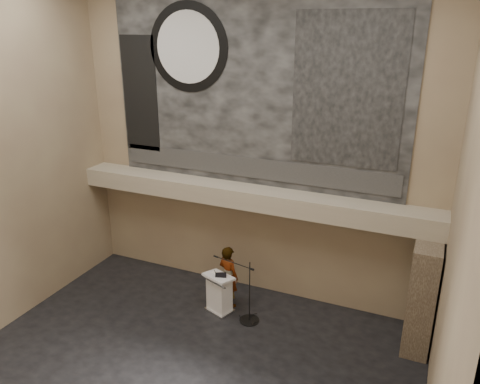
% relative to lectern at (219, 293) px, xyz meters
% --- Properties ---
extents(floor, '(10.00, 10.00, 0.00)m').
position_rel_lectern_xyz_m(floor, '(0.26, -2.44, -0.55)').
color(floor, black).
rests_on(floor, ground).
extents(wall_back, '(10.00, 0.02, 8.50)m').
position_rel_lectern_xyz_m(wall_back, '(0.26, 1.56, 3.70)').
color(wall_back, '#7F6750').
rests_on(wall_back, floor).
extents(wall_right, '(0.02, 8.00, 8.50)m').
position_rel_lectern_xyz_m(wall_right, '(5.26, -2.44, 3.70)').
color(wall_right, '#7F6750').
rests_on(wall_right, floor).
extents(soffit, '(10.00, 0.80, 0.50)m').
position_rel_lectern_xyz_m(soffit, '(0.26, 1.16, 2.40)').
color(soffit, '#9E927A').
rests_on(soffit, wall_back).
extents(sprinkler_left, '(0.04, 0.04, 0.06)m').
position_rel_lectern_xyz_m(sprinkler_left, '(-1.34, 1.11, 2.12)').
color(sprinkler_left, '#B2893D').
rests_on(sprinkler_left, soffit).
extents(sprinkler_right, '(0.04, 0.04, 0.06)m').
position_rel_lectern_xyz_m(sprinkler_right, '(2.16, 1.11, 2.12)').
color(sprinkler_right, '#B2893D').
rests_on(sprinkler_right, soffit).
extents(banner, '(8.00, 0.05, 5.00)m').
position_rel_lectern_xyz_m(banner, '(0.26, 1.53, 5.15)').
color(banner, black).
rests_on(banner, wall_back).
extents(banner_text_strip, '(7.76, 0.02, 0.55)m').
position_rel_lectern_xyz_m(banner_text_strip, '(0.26, 1.49, 3.10)').
color(banner_text_strip, '#2B2B2B').
rests_on(banner_text_strip, banner).
extents(banner_clock_rim, '(2.30, 0.02, 2.30)m').
position_rel_lectern_xyz_m(banner_clock_rim, '(-1.54, 1.49, 6.15)').
color(banner_clock_rim, black).
rests_on(banner_clock_rim, banner).
extents(banner_clock_face, '(1.84, 0.02, 1.84)m').
position_rel_lectern_xyz_m(banner_clock_face, '(-1.54, 1.47, 6.15)').
color(banner_clock_face, silver).
rests_on(banner_clock_face, banner).
extents(banner_building_print, '(2.60, 0.02, 3.60)m').
position_rel_lectern_xyz_m(banner_building_print, '(2.66, 1.49, 5.25)').
color(banner_building_print, black).
rests_on(banner_building_print, banner).
extents(banner_brick_print, '(1.10, 0.02, 3.20)m').
position_rel_lectern_xyz_m(banner_brick_print, '(-3.14, 1.49, 4.85)').
color(banner_brick_print, black).
rests_on(banner_brick_print, banner).
extents(stone_pier, '(0.60, 1.40, 2.70)m').
position_rel_lectern_xyz_m(stone_pier, '(4.91, 0.71, 0.80)').
color(stone_pier, '#46392B').
rests_on(stone_pier, floor).
extents(lectern, '(0.89, 0.76, 1.14)m').
position_rel_lectern_xyz_m(lectern, '(0.00, 0.00, 0.00)').
color(lectern, silver).
rests_on(lectern, floor).
extents(binder, '(0.36, 0.33, 0.04)m').
position_rel_lectern_xyz_m(binder, '(0.05, 0.00, 0.56)').
color(binder, black).
rests_on(binder, lectern).
extents(papers, '(0.25, 0.33, 0.00)m').
position_rel_lectern_xyz_m(papers, '(-0.15, -0.02, 0.55)').
color(papers, white).
rests_on(papers, lectern).
extents(speaker_person, '(0.74, 0.61, 1.76)m').
position_rel_lectern_xyz_m(speaker_person, '(0.08, 0.39, 0.33)').
color(speaker_person, white).
rests_on(speaker_person, floor).
extents(mic_stand, '(1.37, 0.52, 1.71)m').
position_rel_lectern_xyz_m(mic_stand, '(0.86, -0.06, -0.30)').
color(mic_stand, black).
rests_on(mic_stand, floor).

